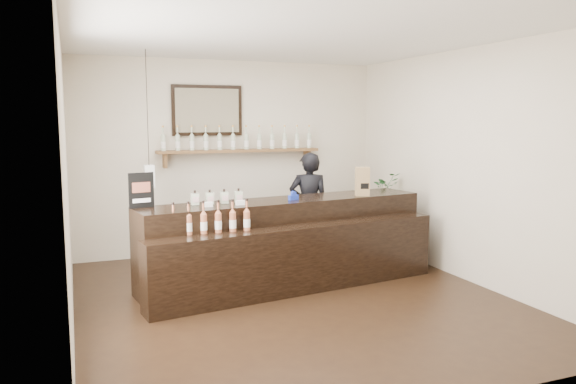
{
  "coord_description": "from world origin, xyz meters",
  "views": [
    {
      "loc": [
        -2.2,
        -5.51,
        1.96
      ],
      "look_at": [
        0.21,
        0.7,
        1.09
      ],
      "focal_mm": 35.0,
      "sensor_mm": 36.0,
      "label": 1
    }
  ],
  "objects": [
    {
      "name": "tape_dispenser",
      "position": [
        0.25,
        0.64,
        1.04
      ],
      "size": [
        0.13,
        0.09,
        0.11
      ],
      "color": "#172EA6",
      "rests_on": "counter"
    },
    {
      "name": "paper_bag",
      "position": [
        1.19,
        0.66,
        1.18
      ],
      "size": [
        0.19,
        0.16,
        0.36
      ],
      "color": "#A0794D",
      "rests_on": "counter"
    },
    {
      "name": "ground",
      "position": [
        0.0,
        0.0,
        0.0
      ],
      "size": [
        5.0,
        5.0,
        0.0
      ],
      "primitive_type": "plane",
      "color": "black",
      "rests_on": "ground"
    },
    {
      "name": "room_shell",
      "position": [
        0.0,
        0.0,
        1.7
      ],
      "size": [
        5.0,
        5.0,
        5.0
      ],
      "color": "beige",
      "rests_on": "ground"
    },
    {
      "name": "potted_plant",
      "position": [
        2.0,
        1.44,
        0.98
      ],
      "size": [
        0.43,
        0.39,
        0.42
      ],
      "primitive_type": "imported",
      "rotation": [
        0.0,
        0.0,
        0.16
      ],
      "color": "#255D2B",
      "rests_on": "side_cabinet"
    },
    {
      "name": "shopkeeper",
      "position": [
        0.85,
        1.55,
        0.85
      ],
      "size": [
        0.72,
        0.59,
        1.7
      ],
      "primitive_type": "imported",
      "rotation": [
        0.0,
        0.0,
        2.81
      ],
      "color": "black",
      "rests_on": "ground"
    },
    {
      "name": "back_wall_decor",
      "position": [
        -0.15,
        2.37,
        1.76
      ],
      "size": [
        2.66,
        0.96,
        1.69
      ],
      "color": "brown",
      "rests_on": "ground"
    },
    {
      "name": "side_cabinet",
      "position": [
        2.0,
        1.44,
        0.39
      ],
      "size": [
        0.54,
        0.63,
        0.77
      ],
      "color": "brown",
      "rests_on": "ground"
    },
    {
      "name": "promo_sign",
      "position": [
        -1.51,
        0.66,
        1.19
      ],
      "size": [
        0.27,
        0.07,
        0.38
      ],
      "color": "black",
      "rests_on": "counter"
    },
    {
      "name": "counter",
      "position": [
        0.17,
        0.57,
        0.47
      ],
      "size": [
        3.63,
        1.44,
        1.17
      ],
      "color": "black",
      "rests_on": "ground"
    }
  ]
}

